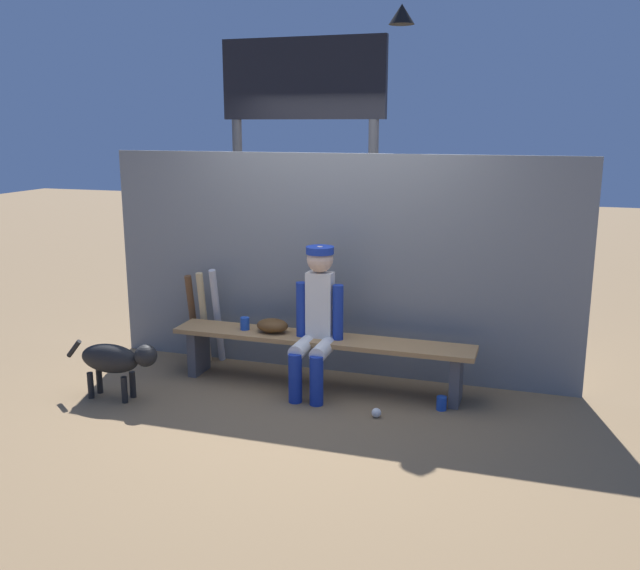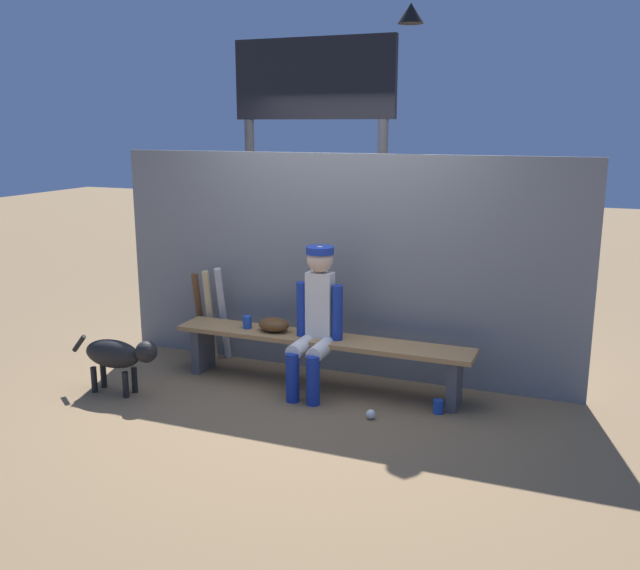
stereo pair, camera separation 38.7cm
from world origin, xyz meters
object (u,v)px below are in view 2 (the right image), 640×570
bat_aluminum_silver (223,314)px  bat_wood_natural (210,316)px  baseball_glove (274,325)px  cup_on_bench (247,322)px  baseball (371,414)px  cup_on_ground (438,406)px  player_seated (316,316)px  scoreboard (319,118)px  bat_wood_dark (200,315)px  dog (118,355)px  dugout_bench (320,347)px

bat_aluminum_silver → bat_wood_natural: size_ratio=1.06×
baseball_glove → cup_on_bench: 0.26m
baseball → cup_on_ground: cup_on_ground is taller
player_seated → bat_aluminum_silver: bearing=160.5°
baseball → scoreboard: 3.15m
baseball_glove → baseball: baseball_glove is taller
bat_wood_dark → dog: 1.06m
dugout_bench → bat_wood_natural: (-1.22, 0.26, 0.09)m
dugout_bench → player_seated: bearing=-88.5°
baseball_glove → dog: (-1.07, -0.76, -0.17)m
bat_wood_natural → dog: bat_wood_natural is taller
bat_wood_natural → dog: (-0.28, -1.02, -0.10)m
bat_aluminum_silver → bat_wood_dark: size_ratio=1.11×
player_seated → dog: 1.67m
bat_wood_dark → cup_on_bench: bat_wood_dark is taller
cup_on_bench → scoreboard: size_ratio=0.03×
baseball → cup_on_ground: size_ratio=0.67×
scoreboard → bat_aluminum_silver: bearing=-114.9°
bat_aluminum_silver → cup_on_bench: (0.41, -0.28, 0.04)m
player_seated → bat_wood_dark: player_seated is taller
dog → bat_aluminum_silver: bearing=68.8°
player_seated → cup_on_ground: bearing=-3.9°
bat_wood_dark → cup_on_bench: bearing=-23.8°
bat_wood_natural → cup_on_bench: size_ratio=7.98×
baseball_glove → bat_wood_natural: bearing=161.8°
baseball_glove → baseball: bearing=-24.6°
baseball → cup_on_bench: (-1.30, 0.48, 0.47)m
bat_aluminum_silver → scoreboard: size_ratio=0.28×
baseball_glove → scoreboard: 2.25m
baseball_glove → cup_on_ground: baseball_glove is taller
player_seated → baseball_glove: size_ratio=4.38×
bat_aluminum_silver → bat_wood_dark: bat_aluminum_silver is taller
scoreboard → dog: (-0.93, -2.17, -1.92)m
scoreboard → dugout_bench: bearing=-67.9°
baseball → baseball_glove: bearing=155.4°
player_seated → bat_wood_natural: size_ratio=1.40×
cup_on_ground → dog: 2.65m
bat_wood_dark → cup_on_ground: bearing=-11.0°
player_seated → baseball_glove: 0.47m
bat_aluminum_silver → scoreboard: bearing=65.1°
bat_wood_natural → cup_on_bench: (0.53, -0.26, 0.06)m
bat_aluminum_silver → bat_wood_natural: (-0.13, -0.02, -0.02)m
player_seated → cup_on_ground: player_seated is taller
bat_wood_dark → bat_wood_natural: bearing=-13.7°
scoreboard → dog: 3.04m
scoreboard → player_seated: bearing=-69.3°
dugout_bench → scoreboard: 2.44m
dugout_bench → player_seated: size_ratio=2.13×
dugout_bench → bat_aluminum_silver: (-1.10, 0.28, 0.11)m
bat_wood_natural → bat_wood_dark: bearing=166.3°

